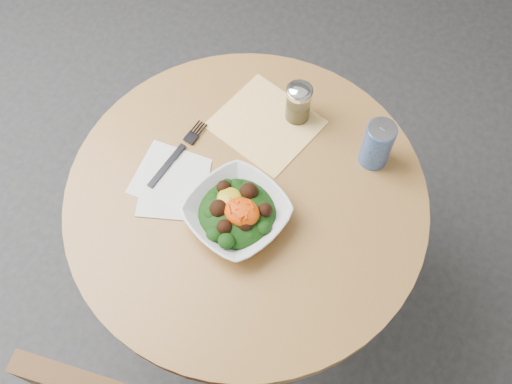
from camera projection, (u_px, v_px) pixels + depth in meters
ground at (249, 289)px, 2.07m from camera, size 6.00×6.00×0.00m
table at (247, 227)px, 1.58m from camera, size 0.90×0.90×0.75m
cloth_napkin at (266, 124)px, 1.50m from camera, size 0.30×0.29×0.00m
paper_napkins at (172, 182)px, 1.42m from camera, size 0.22×0.22×0.00m
salad_bowl at (237, 213)px, 1.35m from camera, size 0.29×0.29×0.09m
fork at (179, 151)px, 1.46m from camera, size 0.06×0.23×0.00m
spice_shaker at (298, 102)px, 1.46m from camera, size 0.07×0.07×0.12m
beverage_can at (377, 144)px, 1.39m from camera, size 0.07×0.07×0.14m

